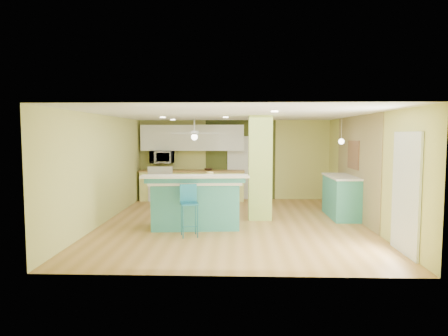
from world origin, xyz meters
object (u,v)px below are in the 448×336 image
(canister, at_px, (210,176))
(fruit_bowl, at_px, (208,169))
(side_counter, at_px, (342,196))
(bar_stool, at_px, (189,202))
(peninsula, at_px, (196,202))

(canister, bearing_deg, fruit_bowl, 94.66)
(side_counter, distance_m, canister, 3.48)
(fruit_bowl, height_order, canister, canister)
(bar_stool, relative_size, fruit_bowl, 4.00)
(bar_stool, xyz_separation_m, side_counter, (3.58, 1.97, -0.18))
(peninsula, distance_m, side_counter, 3.73)
(side_counter, bearing_deg, bar_stool, -151.20)
(fruit_bowl, bearing_deg, peninsula, -90.46)
(peninsula, bearing_deg, fruit_bowl, 84.85)
(bar_stool, distance_m, fruit_bowl, 4.34)
(peninsula, distance_m, bar_stool, 0.76)
(canister, bearing_deg, bar_stool, -116.71)
(side_counter, bearing_deg, peninsula, -160.83)
(fruit_bowl, bearing_deg, canister, -85.34)
(side_counter, bearing_deg, fruit_bowl, 145.87)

